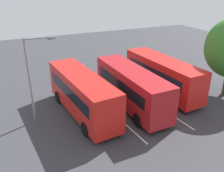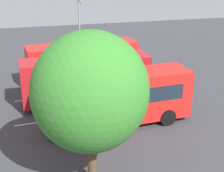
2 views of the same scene
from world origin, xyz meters
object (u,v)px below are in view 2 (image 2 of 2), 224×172
Objects in this scene: bus_far_left at (119,97)px; bus_center_left at (87,78)px; bus_center_right at (83,62)px; depot_tree at (90,93)px; pedestrian at (177,73)px; street_lamp at (80,30)px.

bus_center_left is at bearing 103.45° from bus_far_left.
bus_center_right is 14.34m from depot_tree.
bus_center_right is at bearing 23.81° from pedestrian.
bus_far_left is at bearing -90.58° from bus_center_right.
depot_tree is (-2.15, -13.90, 2.76)m from bus_center_right.
bus_center_right is 5.51× the size of pedestrian.
street_lamp is at bearing 77.94° from bus_center_right.
bus_center_left is at bearing 80.50° from depot_tree.
street_lamp reaches higher than bus_center_right.
bus_far_left is at bearing 62.02° from depot_tree.
bus_center_left is 10.14m from depot_tree.
bus_center_right is at bearing 91.13° from bus_far_left.
depot_tree is at bearing -6.74° from street_lamp.
depot_tree is at bearing -104.54° from bus_center_right.
street_lamp reaches higher than bus_center_left.
depot_tree reaches higher than bus_center_right.
bus_center_left is at bearing -102.98° from bus_center_right.
bus_center_left is 8.37m from pedestrian.
depot_tree is at bearing -101.10° from bus_center_left.
bus_center_left is at bearing 54.33° from pedestrian.
pedestrian is 0.26× the size of street_lamp.
bus_center_left reaches higher than pedestrian.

